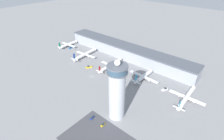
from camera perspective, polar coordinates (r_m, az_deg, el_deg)
name	(u,v)px	position (r m, az deg, el deg)	size (l,w,h in m)	color
ground_plane	(92,77)	(214.37, -6.70, -2.15)	(1000.00, 1000.00, 0.00)	gray
terminal_building	(126,51)	(255.80, 4.64, 6.11)	(204.86, 25.00, 18.17)	#9399A3
control_tower	(117,92)	(145.17, 1.62, -7.06)	(16.86, 16.86, 56.65)	#ADB2BC
airplane_gate_alpha	(68,44)	(299.76, -14.14, 8.08)	(31.24, 34.43, 12.21)	white
airplane_gate_bravo	(85,54)	(260.08, -8.78, 5.07)	(35.68, 44.65, 13.53)	white
airplane_gate_charlie	(111,65)	(229.03, -0.48, 1.60)	(31.67, 44.79, 11.89)	white
airplane_gate_delta	(143,76)	(207.95, 10.24, -2.10)	(38.59, 32.97, 14.05)	silver
airplane_gate_echo	(187,97)	(190.52, 23.17, -8.21)	(35.68, 42.43, 12.53)	white
service_truck_catering	(71,48)	(294.81, -13.23, 7.12)	(2.95, 8.09, 2.81)	black
service_truck_fuel	(165,89)	(199.25, 16.86, -6.05)	(5.13, 7.71, 2.49)	black
service_truck_baggage	(89,67)	(232.99, -7.57, 0.96)	(6.59, 8.36, 2.51)	black
car_red_hatchback	(103,125)	(155.31, -2.97, -17.41)	(1.98, 4.77, 1.38)	black
car_silver_sedan	(92,118)	(161.28, -6.52, -15.25)	(2.05, 4.50, 1.53)	black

